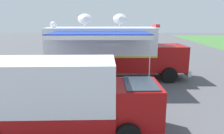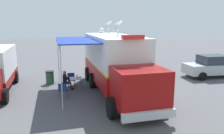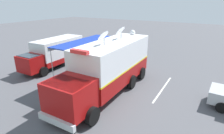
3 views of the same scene
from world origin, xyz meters
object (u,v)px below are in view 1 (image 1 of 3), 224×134
at_px(water_bottle, 90,74).
at_px(seated_responder, 90,81).
at_px(command_truck, 112,50).
at_px(folding_chair_at_table, 89,84).
at_px(car_behind_truck, 96,49).
at_px(trash_bin, 54,90).
at_px(folding_chair_beside_table, 76,81).
at_px(folding_chair_spare_by_truck, 117,85).
at_px(support_truck, 56,97).
at_px(folding_table, 91,77).

xyz_separation_m(water_bottle, seated_responder, (0.70, 0.05, -0.18)).
distance_m(command_truck, folding_chair_at_table, 3.67).
bearing_deg(command_truck, seated_responder, -22.66).
distance_m(folding_chair_at_table, car_behind_truck, 11.65).
relative_size(trash_bin, car_behind_truck, 0.21).
xyz_separation_m(water_bottle, trash_bin, (1.79, -1.68, -0.38)).
bearing_deg(folding_chair_beside_table, car_behind_truck, 179.18).
bearing_deg(folding_chair_spare_by_truck, support_truck, -27.79).
bearing_deg(support_truck, car_behind_truck, -179.80).
xyz_separation_m(command_truck, water_bottle, (2.25, -1.28, -1.11)).
relative_size(folding_table, trash_bin, 0.90).
relative_size(folding_chair_at_table, folding_chair_beside_table, 1.00).
bearing_deg(folding_table, support_truck, -7.14).
relative_size(water_bottle, folding_chair_spare_by_truck, 0.26).
xyz_separation_m(folding_chair_spare_by_truck, seated_responder, (-0.25, -1.57, 0.14)).
bearing_deg(water_bottle, support_truck, -6.64).
xyz_separation_m(folding_table, trash_bin, (1.69, -1.72, -0.22)).
bearing_deg(water_bottle, trash_bin, -43.25).
bearing_deg(trash_bin, car_behind_truck, 175.32).
height_order(water_bottle, folding_chair_spare_by_truck, water_bottle).
xyz_separation_m(support_truck, car_behind_truck, (-15.89, -0.06, -0.51)).
distance_m(folding_chair_at_table, trash_bin, 1.95).
height_order(folding_chair_at_table, support_truck, support_truck).
relative_size(seated_responder, car_behind_truck, 0.29).
relative_size(command_truck, seated_responder, 7.63).
bearing_deg(command_truck, folding_chair_at_table, -21.36).
xyz_separation_m(command_truck, trash_bin, (4.04, -2.96, -1.49)).
distance_m(trash_bin, car_behind_truck, 12.57).
relative_size(folding_chair_at_table, folding_chair_spare_by_truck, 1.00).
height_order(folding_chair_at_table, folding_chair_beside_table, same).
bearing_deg(folding_table, water_bottle, -160.02).
relative_size(folding_table, folding_chair_at_table, 0.94).
height_order(folding_chair_at_table, trash_bin, trash_bin).
distance_m(seated_responder, car_behind_truck, 11.46).
distance_m(folding_chair_beside_table, folding_chair_spare_by_truck, 2.51).
relative_size(folding_chair_spare_by_truck, seated_responder, 0.70).
bearing_deg(command_truck, folding_chair_beside_table, -39.06).
height_order(folding_chair_spare_by_truck, car_behind_truck, car_behind_truck).
height_order(folding_chair_beside_table, car_behind_truck, car_behind_truck).
bearing_deg(car_behind_truck, seated_responder, 3.53).
height_order(folding_chair_at_table, car_behind_truck, car_behind_truck).
bearing_deg(support_truck, command_truck, 165.75).
relative_size(command_truck, trash_bin, 10.49).
bearing_deg(seated_responder, folding_table, -178.73).
height_order(command_truck, folding_chair_beside_table, command_truck).
relative_size(folding_chair_beside_table, trash_bin, 0.96).
height_order(water_bottle, seated_responder, seated_responder).
xyz_separation_m(command_truck, folding_table, (2.34, -1.25, -1.27)).
bearing_deg(folding_table, seated_responder, 1.27).
relative_size(water_bottle, folding_chair_at_table, 0.26).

